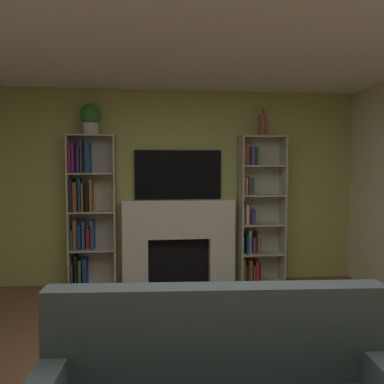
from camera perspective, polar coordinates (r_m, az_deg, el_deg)
name	(u,v)px	position (r m, az deg, el deg)	size (l,w,h in m)	color
wall_back_accent	(178,187)	(5.37, -2.03, 0.71)	(4.94, 0.06, 2.55)	#AFB760
ceiling	(212,0)	(2.72, 2.90, 25.55)	(4.94, 5.75, 0.06)	white
fireplace	(179,240)	(5.31, -1.89, -6.78)	(1.56, 0.52, 1.11)	white
tv	(178,175)	(5.30, -1.98, 2.46)	(1.14, 0.06, 0.64)	black
bookshelf_left	(87,211)	(5.30, -14.65, -2.65)	(0.59, 0.27, 1.95)	beige
bookshelf_right	(256,214)	(5.44, 9.08, -3.04)	(0.59, 0.30, 1.95)	beige
potted_plant	(91,118)	(5.25, -14.20, 10.17)	(0.27, 0.27, 0.38)	silver
vase_with_flowers	(263,123)	(5.41, 10.01, 9.67)	(0.10, 0.10, 0.46)	#974643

